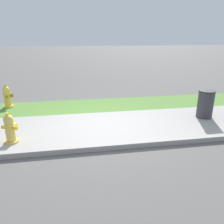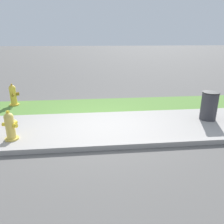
# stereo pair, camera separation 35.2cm
# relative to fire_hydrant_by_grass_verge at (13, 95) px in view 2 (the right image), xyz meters

# --- Properties ---
(ground_plane) EXTENTS (120.00, 120.00, 0.00)m
(ground_plane) POSITION_rel_fire_hydrant_by_grass_verge_xyz_m (2.89, -2.33, -0.38)
(ground_plane) COLOR #5B5956
(sidewalk_pavement) EXTENTS (18.00, 2.36, 0.01)m
(sidewalk_pavement) POSITION_rel_fire_hydrant_by_grass_verge_xyz_m (2.89, -2.33, -0.37)
(sidewalk_pavement) COLOR #9E9993
(sidewalk_pavement) RESTS_ON ground
(grass_verge) EXTENTS (18.00, 1.68, 0.01)m
(grass_verge) POSITION_rel_fire_hydrant_by_grass_verge_xyz_m (2.89, -0.31, -0.37)
(grass_verge) COLOR #568438
(grass_verge) RESTS_ON ground
(street_curb) EXTENTS (18.00, 0.16, 0.12)m
(street_curb) POSITION_rel_fire_hydrant_by_grass_verge_xyz_m (2.89, -3.59, -0.32)
(street_curb) COLOR #9E9993
(street_curb) RESTS_ON ground
(fire_hydrant_by_grass_verge) EXTENTS (0.38, 0.40, 0.78)m
(fire_hydrant_by_grass_verge) POSITION_rel_fire_hydrant_by_grass_verge_xyz_m (0.00, 0.00, 0.00)
(fire_hydrant_by_grass_verge) COLOR gold
(fire_hydrant_by_grass_verge) RESTS_ON ground
(fire_hydrant_at_driveway) EXTENTS (0.39, 0.37, 0.73)m
(fire_hydrant_at_driveway) POSITION_rel_fire_hydrant_by_grass_verge_xyz_m (0.81, -2.89, -0.03)
(fire_hydrant_at_driveway) COLOR gold
(fire_hydrant_at_driveway) RESTS_ON ground
(trash_bin) EXTENTS (0.48, 0.48, 0.84)m
(trash_bin) POSITION_rel_fire_hydrant_by_grass_verge_xyz_m (6.15, -2.11, 0.04)
(trash_bin) COLOR #333338
(trash_bin) RESTS_ON ground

